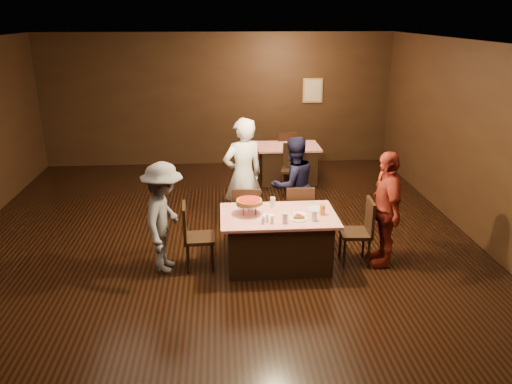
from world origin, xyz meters
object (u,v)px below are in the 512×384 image
chair_end_right (355,232)px  chair_end_left (199,236)px  diner_red_shirt (385,209)px  glass_front_left (285,218)px  chair_back_near (292,169)px  glass_back (273,202)px  diner_navy_hoodie (293,185)px  chair_far_left (247,214)px  plate_empty (316,209)px  back_table (288,163)px  chair_far_right (298,213)px  pizza_stand (249,202)px  glass_amber (322,210)px  main_table (278,240)px  chair_back_far (284,152)px  diner_grey_knit (164,218)px  diner_white_jacket (243,176)px  glass_front_right (314,216)px

chair_end_right → chair_end_left: bearing=-86.6°
diner_red_shirt → glass_front_left: bearing=-78.4°
chair_back_near → glass_back: (-0.69, -2.75, 0.37)m
diner_navy_hoodie → chair_far_left: bearing=5.2°
chair_far_left → plate_empty: chair_far_left is taller
back_table → chair_end_right: chair_end_right is taller
chair_far_right → diner_navy_hoodie: size_ratio=0.60×
glass_front_left → chair_end_left: bearing=165.4°
chair_back_near → glass_front_left: chair_back_near is taller
chair_end_left → pizza_stand: pizza_stand is taller
chair_end_right → glass_amber: 0.62m
main_table → pizza_stand: size_ratio=4.21×
back_table → glass_back: size_ratio=9.29×
main_table → chair_far_right: bearing=61.9°
chair_back_far → diner_grey_knit: bearing=52.4°
diner_grey_knit → diner_red_shirt: (3.05, -0.02, 0.05)m
glass_amber → glass_back: 0.74m
back_table → chair_back_near: bearing=-90.0°
diner_grey_knit → glass_back: (1.51, 0.32, 0.06)m
chair_far_left → diner_grey_knit: size_ratio=0.61×
diner_red_shirt → glass_amber: size_ratio=11.83×
diner_red_shirt → plate_empty: 0.96m
chair_back_near → pizza_stand: (-1.04, -3.00, 0.48)m
chair_back_far → glass_back: bearing=69.5°
chair_far_left → chair_back_far: bearing=-101.0°
back_table → diner_white_jacket: bearing=-113.1°
chair_back_near → glass_back: bearing=-91.4°
chair_far_right → pizza_stand: pizza_stand is taller
main_table → glass_front_right: (0.45, -0.25, 0.46)m
main_table → back_table: same height
diner_red_shirt → plate_empty: size_ratio=6.62×
diner_white_jacket → diner_red_shirt: 2.31m
chair_back_near → glass_front_right: bearing=-80.6°
chair_end_right → pizza_stand: 1.57m
main_table → diner_red_shirt: diner_red_shirt is taller
main_table → glass_back: size_ratio=11.43×
chair_far_right → plate_empty: (0.15, -0.60, 0.30)m
pizza_stand → chair_back_near: bearing=70.9°
diner_white_jacket → diner_red_shirt: (1.92, -1.29, -0.11)m
glass_front_left → diner_grey_knit: bearing=170.1°
diner_red_shirt → glass_front_right: (-1.04, -0.21, 0.01)m
glass_amber → diner_navy_hoodie: bearing=100.9°
chair_end_left → glass_front_right: size_ratio=6.79×
back_table → glass_amber: (-0.04, -3.80, 0.46)m
chair_back_near → chair_back_far: size_ratio=1.00×
glass_amber → diner_white_jacket: bearing=128.3°
chair_end_left → chair_back_far: bearing=-24.8°
diner_navy_hoodie → glass_amber: (0.23, -1.21, 0.05)m
chair_back_near → diner_red_shirt: 3.22m
chair_end_right → chair_back_far: 4.37m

